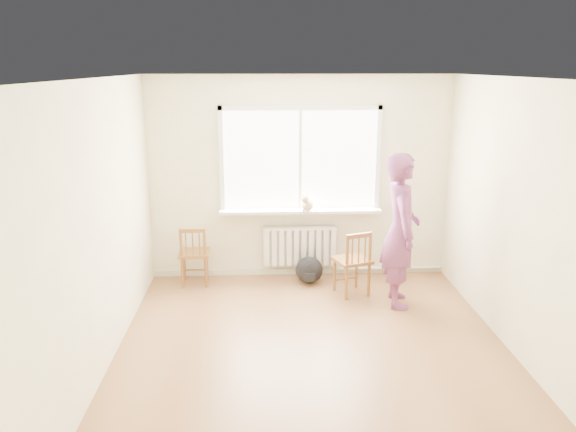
{
  "coord_description": "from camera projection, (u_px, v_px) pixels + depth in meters",
  "views": [
    {
      "loc": [
        -0.49,
        -5.07,
        2.82
      ],
      "look_at": [
        -0.21,
        1.2,
        1.12
      ],
      "focal_mm": 35.0,
      "sensor_mm": 36.0,
      "label": 1
    }
  ],
  "objects": [
    {
      "name": "backpack",
      "position": [
        309.0,
        270.0,
        7.43
      ],
      "size": [
        0.39,
        0.3,
        0.36
      ],
      "primitive_type": "ellipsoid",
      "rotation": [
        0.0,
        0.0,
        -0.08
      ],
      "color": "black",
      "rests_on": "floor"
    },
    {
      "name": "floor",
      "position": [
        314.0,
        354.0,
        5.65
      ],
      "size": [
        4.5,
        4.5,
        0.0
      ],
      "primitive_type": "plane",
      "color": "olive",
      "rests_on": "ground"
    },
    {
      "name": "window",
      "position": [
        300.0,
        155.0,
        7.36
      ],
      "size": [
        2.12,
        0.05,
        1.42
      ],
      "color": "white",
      "rests_on": "back_wall"
    },
    {
      "name": "chair_right",
      "position": [
        354.0,
        263.0,
        6.99
      ],
      "size": [
        0.52,
        0.51,
        0.84
      ],
      "rotation": [
        0.0,
        0.0,
        3.49
      ],
      "color": "brown",
      "rests_on": "floor"
    },
    {
      "name": "ceiling",
      "position": [
        317.0,
        78.0,
        4.94
      ],
      "size": [
        4.5,
        4.5,
        0.0
      ],
      "primitive_type": "plane",
      "rotation": [
        3.14,
        0.0,
        0.0
      ],
      "color": "white",
      "rests_on": "back_wall"
    },
    {
      "name": "person",
      "position": [
        401.0,
        230.0,
        6.61
      ],
      "size": [
        0.49,
        0.7,
        1.85
      ],
      "primitive_type": "imported",
      "rotation": [
        0.0,
        0.0,
        1.5
      ],
      "color": "#B73D41",
      "rests_on": "floor"
    },
    {
      "name": "back_wall",
      "position": [
        300.0,
        178.0,
        7.47
      ],
      "size": [
        4.0,
        0.01,
        2.7
      ],
      "primitive_type": "cube",
      "color": "#F0E9C0",
      "rests_on": "ground"
    },
    {
      "name": "baseboard",
      "position": [
        299.0,
        271.0,
        7.79
      ],
      "size": [
        4.0,
        0.03,
        0.08
      ],
      "primitive_type": "cube",
      "color": "beige",
      "rests_on": "ground"
    },
    {
      "name": "cat",
      "position": [
        307.0,
        203.0,
        7.36
      ],
      "size": [
        0.24,
        0.36,
        0.25
      ],
      "rotation": [
        0.0,
        0.0,
        -0.33
      ],
      "color": "beige",
      "rests_on": "windowsill"
    },
    {
      "name": "windowsill",
      "position": [
        300.0,
        211.0,
        7.47
      ],
      "size": [
        2.15,
        0.22,
        0.04
      ],
      "primitive_type": "cube",
      "color": "white",
      "rests_on": "back_wall"
    },
    {
      "name": "radiator",
      "position": [
        300.0,
        245.0,
        7.62
      ],
      "size": [
        1.0,
        0.12,
        0.55
      ],
      "color": "white",
      "rests_on": "back_wall"
    },
    {
      "name": "heating_pipe",
      "position": [
        389.0,
        268.0,
        7.79
      ],
      "size": [
        1.4,
        0.04,
        0.04
      ],
      "primitive_type": "cylinder",
      "rotation": [
        0.0,
        1.57,
        0.0
      ],
      "color": "silver",
      "rests_on": "back_wall"
    },
    {
      "name": "chair_left",
      "position": [
        194.0,
        255.0,
        7.32
      ],
      "size": [
        0.41,
        0.39,
        0.8
      ],
      "rotation": [
        0.0,
        0.0,
        3.18
      ],
      "color": "brown",
      "rests_on": "floor"
    }
  ]
}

